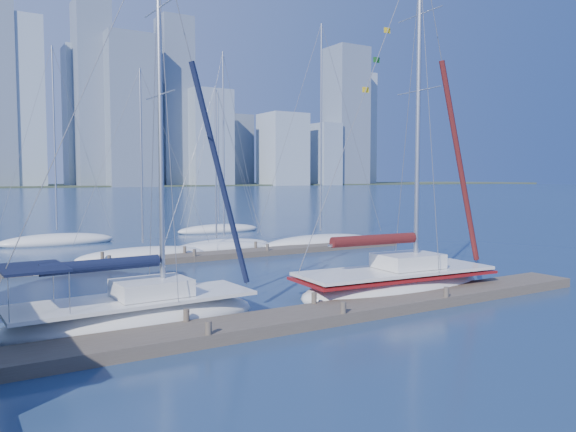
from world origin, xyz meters
TOP-DOWN VIEW (x-y plane):
  - ground at (0.00, 0.00)m, footprint 700.00×700.00m
  - near_dock at (0.00, 0.00)m, footprint 26.00×2.00m
  - far_dock at (2.00, 16.00)m, footprint 30.00×1.80m
  - sailboat_navy at (-6.26, 2.40)m, footprint 8.81×3.24m
  - sailboat_maroon at (4.91, 1.89)m, footprint 9.70×3.76m
  - bg_boat_1 at (-1.30, 17.88)m, footprint 8.46×4.26m
  - bg_boat_2 at (3.94, 18.56)m, footprint 8.19×3.58m
  - bg_boat_3 at (4.93, 19.48)m, footprint 7.52×4.51m
  - bg_boat_4 at (11.94, 17.78)m, footprint 9.77×5.44m
  - bg_boat_6 at (-4.52, 28.95)m, footprint 8.57×3.67m
  - bg_boat_7 at (9.79, 31.21)m, footprint 8.18×3.38m
  - skyline at (26.14, 290.27)m, footprint 503.13×51.31m

SIDE VIEW (x-z plane):
  - ground at x=0.00m, z-range 0.00..0.00m
  - far_dock at x=2.00m, z-range 0.00..0.36m
  - near_dock at x=0.00m, z-range 0.00..0.40m
  - bg_boat_2 at x=3.94m, z-range -5.47..5.94m
  - bg_boat_1 at x=-1.30m, z-range -5.75..6.26m
  - bg_boat_7 at x=9.79m, z-range -6.35..6.88m
  - bg_boat_3 at x=4.93m, z-range -6.72..7.28m
  - bg_boat_6 at x=-4.52m, z-range -7.29..7.88m
  - bg_boat_4 at x=11.94m, z-range -7.95..8.56m
  - sailboat_navy at x=-6.26m, z-range -5.94..8.11m
  - sailboat_maroon at x=4.91m, z-range -6.71..9.03m
  - skyline at x=26.14m, z-range -19.12..90.51m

